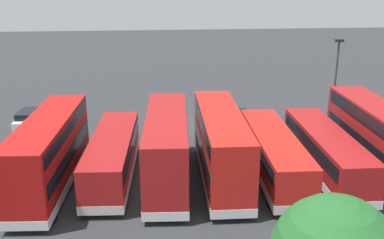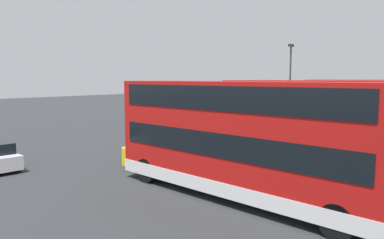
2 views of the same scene
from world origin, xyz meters
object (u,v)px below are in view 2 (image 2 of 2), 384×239
at_px(bus_double_decker_fifth, 316,120).
at_px(lamp_post_tall, 290,79).
at_px(bus_double_decker_seventh, 240,136).
at_px(car_small_green, 230,125).
at_px(waste_bin_yellow, 127,156).
at_px(bus_double_decker_fourth, 337,115).
at_px(bus_single_deck_third, 353,123).
at_px(bus_single_deck_second, 367,119).
at_px(bus_single_deck_sixth, 268,142).
at_px(bus_double_decker_near_end, 378,105).

height_order(bus_double_decker_fifth, lamp_post_tall, lamp_post_tall).
relative_size(bus_double_decker_fifth, bus_double_decker_seventh, 0.95).
bearing_deg(lamp_post_tall, car_small_green, -11.06).
height_order(car_small_green, waste_bin_yellow, car_small_green).
xyz_separation_m(bus_double_decker_fourth, car_small_green, (-3.00, -9.97, -1.75)).
distance_m(bus_single_deck_third, bus_double_decker_fourth, 3.68).
bearing_deg(bus_single_deck_second, waste_bin_yellow, -23.14).
bearing_deg(bus_single_deck_second, lamp_post_tall, -114.39).
bearing_deg(bus_single_deck_sixth, bus_double_decker_fourth, 174.00).
bearing_deg(waste_bin_yellow, lamp_post_tall, -177.73).
height_order(bus_single_deck_second, bus_double_decker_fourth, bus_double_decker_fourth).
height_order(bus_single_deck_third, bus_single_deck_sixth, same).
xyz_separation_m(bus_double_decker_fourth, bus_double_decker_seventh, (10.86, 0.15, 0.00)).
distance_m(bus_double_decker_seventh, waste_bin_yellow, 8.02).
height_order(bus_double_decker_fourth, bus_double_decker_fifth, same).
bearing_deg(bus_double_decker_seventh, bus_double_decker_fifth, 179.79).
bearing_deg(bus_double_decker_fifth, bus_single_deck_sixth, -14.64).
distance_m(bus_double_decker_fifth, bus_single_deck_sixth, 3.76).
bearing_deg(car_small_green, bus_double_decker_seventh, 36.14).
bearing_deg(bus_double_decker_fifth, bus_double_decker_near_end, -177.53).
height_order(bus_double_decker_near_end, bus_single_deck_third, bus_double_decker_near_end).
bearing_deg(bus_single_deck_sixth, car_small_green, -137.56).
distance_m(bus_double_decker_seventh, lamp_post_tall, 23.52).
xyz_separation_m(bus_single_deck_second, car_small_green, (4.21, -9.77, -0.92)).
bearing_deg(bus_double_decker_seventh, bus_single_deck_third, -178.98).
relative_size(bus_double_decker_seventh, waste_bin_yellow, 12.29).
xyz_separation_m(bus_single_deck_second, bus_double_decker_fourth, (7.20, 0.20, 0.83)).
relative_size(bus_single_deck_sixth, waste_bin_yellow, 11.61).
bearing_deg(bus_double_decker_seventh, bus_single_deck_sixth, -166.61).
xyz_separation_m(bus_double_decker_near_end, car_small_green, (7.79, -9.53, -1.75)).
relative_size(bus_single_deck_second, bus_double_decker_fourth, 1.00).
height_order(bus_single_deck_third, lamp_post_tall, lamp_post_tall).
relative_size(bus_double_decker_near_end, bus_single_deck_second, 1.02).
relative_size(bus_double_decker_near_end, bus_double_decker_seventh, 1.00).
height_order(bus_single_deck_third, waste_bin_yellow, bus_single_deck_third).
height_order(bus_double_decker_near_end, car_small_green, bus_double_decker_near_end).
bearing_deg(bus_double_decker_near_end, lamp_post_tall, -91.01).
bearing_deg(bus_double_decker_near_end, bus_double_decker_seventh, 1.56).
xyz_separation_m(bus_double_decker_seventh, waste_bin_yellow, (-0.79, -7.74, -1.97)).
height_order(bus_double_decker_near_end, bus_single_deck_second, bus_double_decker_near_end).
height_order(bus_double_decker_near_end, waste_bin_yellow, bus_double_decker_near_end).
height_order(bus_double_decker_fourth, waste_bin_yellow, bus_double_decker_fourth).
xyz_separation_m(bus_double_decker_near_end, bus_double_decker_fifth, (14.33, 0.62, -0.00)).
distance_m(bus_double_decker_near_end, bus_double_decker_fifth, 14.35).
xyz_separation_m(lamp_post_tall, waste_bin_yellow, (21.01, 0.83, -4.17)).
bearing_deg(lamp_post_tall, bus_double_decker_fourth, 37.60).
distance_m(bus_double_decker_near_end, bus_single_deck_third, 7.26).
distance_m(bus_single_deck_second, lamp_post_tall, 9.52).
height_order(car_small_green, lamp_post_tall, lamp_post_tall).
bearing_deg(bus_double_decker_fourth, bus_double_decker_seventh, 0.81).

